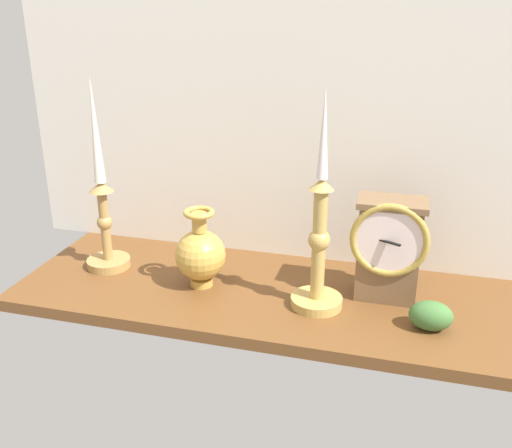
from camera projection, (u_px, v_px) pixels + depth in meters
ground_plane at (265, 295)px, 116.19cm from camera, size 100.00×36.00×2.40cm
back_wall at (288, 111)px, 120.31cm from camera, size 120.00×2.00×65.00cm
mantel_clock at (389, 248)px, 108.75cm from camera, size 14.46×9.61×20.59cm
candlestick_tall_left at (103, 209)px, 120.84cm from camera, size 9.32×9.32×40.73cm
candlestick_tall_center at (319, 246)px, 105.30cm from camera, size 9.83×9.83×41.13cm
brass_vase_bulbous at (200, 253)px, 115.07cm from camera, size 10.17×10.17×16.28cm
ivy_sprig at (431, 316)px, 101.17cm from camera, size 7.65×5.35×5.35cm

